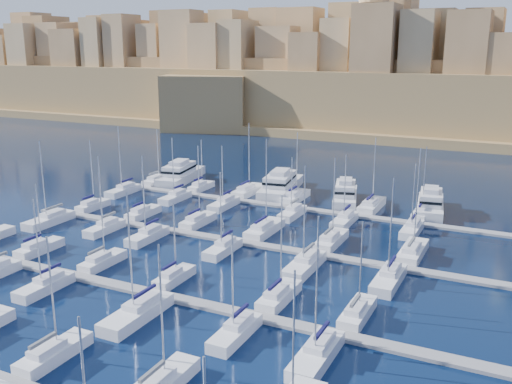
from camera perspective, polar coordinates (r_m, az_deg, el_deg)
The scene contains 44 objects.
ground at distance 82.51m, azimuth -4.74°, elevation -7.22°, with size 600.00×600.00×0.00m, color black.
pontoon_mid_near at distance 73.23m, azimuth -9.59°, elevation -10.12°, with size 84.00×2.00×0.40m, color slate.
pontoon_mid_far at distance 90.61m, azimuth -1.51°, elevation -5.02°, with size 84.00×2.00×0.40m, color slate.
pontoon_far at distance 109.67m, azimuth 3.80°, elevation -1.56°, with size 84.00×2.00×0.40m, color slate.
sailboat_3 at distance 62.18m, azimuth -19.59°, elevation -14.96°, with size 2.53×8.45×13.11m.
sailboat_4 at distance 54.93m, azimuth -9.47°, elevation -18.44°, with size 2.69×8.96×14.23m.
sailboat_13 at distance 92.49m, azimuth -20.87°, elevation -5.26°, with size 2.41×8.04×10.87m.
sailboat_14 at distance 84.28m, azimuth -15.10°, elevation -6.68°, with size 2.38×7.95×13.87m.
sailboat_15 at distance 76.92m, azimuth -8.19°, elevation -8.41°, with size 2.19×7.31×11.07m.
sailboat_16 at distance 70.79m, azimuth 2.31°, elevation -10.33°, with size 2.60×8.67×13.66m.
sailboat_17 at distance 67.67m, azimuth 10.11°, elevation -11.80°, with size 2.48×8.27×11.82m.
sailboat_20 at distance 78.23m, azimuth -20.34°, elevation -8.79°, with size 2.51×8.37×12.63m.
sailboat_21 at distance 67.90m, azimuth -11.77°, elevation -11.75°, with size 3.14×10.48×15.53m.
sailboat_22 at distance 62.68m, azimuth -2.06°, elevation -13.81°, with size 2.52×8.40×12.22m.
sailboat_23 at distance 58.88m, azimuth 6.09°, elevation -15.86°, with size 2.88×9.60×15.51m.
sailboat_24 at distance 113.19m, azimuth -16.03°, elevation -1.32°, with size 2.27×7.56×13.56m.
sailboat_25 at distance 106.20m, azimuth -11.23°, elevation -2.06°, with size 2.45×8.18×11.57m.
sailboat_26 at distance 100.01m, azimuth -5.81°, elevation -2.87°, with size 2.60×8.65×14.20m.
sailboat_27 at distance 94.97m, azimuth 0.85°, elevation -3.73°, with size 3.07×10.24×16.11m.
sailboat_28 at distance 90.51m, azimuth 7.53°, elevation -4.80°, with size 2.82×9.41×14.08m.
sailboat_29 at distance 87.94m, azimuth 15.39°, elevation -5.78°, with size 3.01×10.03×16.52m.
sailboat_30 at distance 106.27m, azimuth -19.95°, elevation -2.64°, with size 2.97×9.90×15.06m.
sailboat_31 at distance 99.04m, azimuth -14.85°, elevation -3.48°, with size 2.46×8.20×13.34m.
sailboat_32 at distance 93.44m, azimuth -10.77°, elevation -4.33°, with size 2.62×8.73×12.41m.
sailboat_33 at distance 86.44m, azimuth -3.30°, elevation -5.65°, with size 2.49×8.31×12.87m.
sailboat_34 at distance 80.34m, azimuth 4.90°, elevation -7.25°, with size 3.01×10.03×15.25m.
sailboat_35 at distance 77.45m, azimuth 13.13°, elevation -8.45°, with size 2.90×9.67×14.74m.
sailboat_36 at distance 130.84m, azimuth -9.82°, elevation 1.13°, with size 2.64×8.80×12.67m.
sailboat_37 at distance 124.03m, azimuth -5.52°, elevation 0.53°, with size 2.33×7.75×11.20m.
sailboat_38 at distance 119.81m, azimuth -0.83°, elevation 0.13°, with size 2.99×9.96×15.27m.
sailboat_39 at distance 115.32m, azimuth 3.94°, elevation -0.48°, with size 2.88×9.59×14.07m.
sailboat_40 at distance 110.99m, azimuth 11.48°, elevation -1.33°, with size 3.09×10.29×14.06m.
sailboat_41 at distance 108.20m, azimuth 16.20°, elevation -2.05°, with size 2.47×8.23×13.24m.
sailboat_42 at distance 123.23m, azimuth -13.10°, elevation 0.15°, with size 2.72×9.06×14.67m.
sailboat_43 at distance 115.91m, azimuth -8.05°, elevation -0.52°, with size 2.57×8.56×13.19m.
sailboat_44 at distance 110.12m, azimuth -3.20°, elevation -1.20°, with size 2.62×8.72×12.46m.
sailboat_45 at distance 104.36m, azimuth 3.65°, elevation -2.10°, with size 2.51×8.38×11.47m.
sailboat_46 at distance 100.98m, azimuth 8.84°, elevation -2.81°, with size 2.64×8.81×12.78m.
sailboat_47 at distance 98.51m, azimuth 15.33°, elevation -3.61°, with size 2.59×8.62×12.28m.
motor_yacht_a at distance 132.54m, azimuth -7.57°, elevation 1.83°, with size 8.15×18.10×5.25m.
motor_yacht_b at distance 121.44m, azimuth 2.48°, elevation 0.78°, with size 8.60×19.50×5.25m.
motor_yacht_c at distance 114.60m, azimuth 8.92°, elevation -0.21°, with size 8.07×15.21×5.25m.
motor_yacht_d at distance 111.40m, azimuth 17.05°, elevation -1.11°, with size 6.77×15.68×5.25m.
fortified_city at distance 225.08m, azimuth 15.99°, elevation 9.92°, with size 460.00×108.95×59.52m.
Camera 1 is at (39.54, -65.73, 30.40)m, focal length 40.00 mm.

